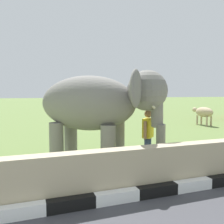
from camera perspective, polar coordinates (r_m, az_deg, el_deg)
The scene contains 4 objects.
barrier_parapet at distance 4.92m, azimuth -9.23°, elevation -15.26°, with size 28.00×0.36×1.00m, color tan.
elephant at distance 7.33m, azimuth -3.28°, elevation 1.82°, with size 3.92×3.70×2.81m.
person_handler at distance 7.33m, azimuth 8.57°, elevation -5.21°, with size 0.52×0.49×1.66m.
cow_near at distance 17.16m, azimuth 21.03°, elevation -0.09°, with size 0.65×1.89×1.23m.
Camera 1 is at (1.19, -0.38, 2.16)m, focal length 38.33 mm.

